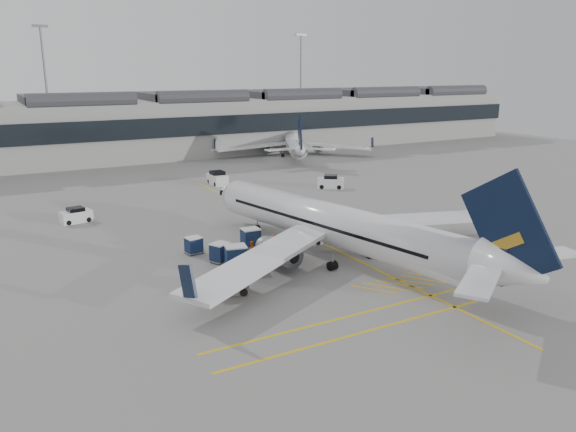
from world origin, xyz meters
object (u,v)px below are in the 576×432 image
belt_loader (301,238)px  ramp_agent_b (252,249)px  baggage_cart_a (251,237)px  pushback_tug (229,285)px  airliner_main (339,226)px  ramp_agent_a (273,244)px

belt_loader → ramp_agent_b: belt_loader is taller
baggage_cart_a → pushback_tug: 11.74m
pushback_tug → ramp_agent_b: bearing=69.9°
airliner_main → baggage_cart_a: bearing=117.2°
airliner_main → pushback_tug: (-12.02, -2.73, -2.41)m
belt_loader → ramp_agent_a: bearing=-148.3°
airliner_main → ramp_agent_a: airliner_main is taller
airliner_main → belt_loader: size_ratio=7.92×
belt_loader → ramp_agent_b: bearing=-151.1°
pushback_tug → belt_loader: bearing=53.2°
ramp_agent_a → pushback_tug: 10.68m
airliner_main → belt_loader: bearing=85.7°
belt_loader → ramp_agent_a: (-3.61, -0.96, 0.27)m
airliner_main → ramp_agent_b: (-6.73, 4.27, -2.33)m
belt_loader → baggage_cart_a: (-4.86, 1.46, 0.44)m
airliner_main → pushback_tug: bearing=-178.1°
belt_loader → baggage_cart_a: 5.09m
ramp_agent_b → pushback_tug: bearing=10.8°
ramp_agent_b → pushback_tug: (-5.29, -7.00, -0.08)m
airliner_main → pushback_tug: size_ratio=12.40×
belt_loader → ramp_agent_b: size_ratio=3.20×
pushback_tug → ramp_agent_a: bearing=60.4°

